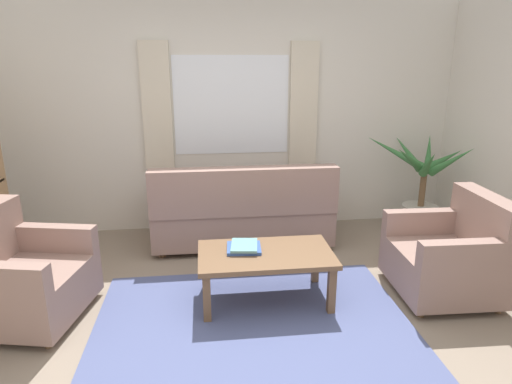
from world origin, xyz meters
name	(u,v)px	position (x,y,z in m)	size (l,w,h in m)	color
ground_plane	(254,328)	(0.00, 0.00, 0.00)	(6.24, 6.24, 0.00)	gray
wall_back	(231,118)	(0.00, 2.26, 1.30)	(5.32, 0.12, 2.60)	silver
window_with_curtains	(232,106)	(0.00, 2.18, 1.45)	(1.98, 0.07, 1.40)	white
area_rug	(254,327)	(0.00, 0.00, 0.01)	(2.41, 1.83, 0.01)	#4C5684
couch	(242,212)	(0.06, 1.60, 0.37)	(1.90, 0.82, 0.92)	gray
armchair_left	(19,277)	(-1.77, 0.36, 0.35)	(0.98, 0.99, 0.88)	gray
armchair_right	(451,255)	(1.73, 0.32, 0.35)	(0.85, 0.87, 0.88)	gray
coffee_table	(266,259)	(0.14, 0.39, 0.38)	(1.10, 0.64, 0.44)	brown
book_stack_on_table	(244,247)	(-0.03, 0.47, 0.46)	(0.29, 0.30, 0.05)	#335199
potted_plant	(420,193)	(2.13, 1.72, 0.48)	(1.11, 1.01, 1.15)	#B7B2A8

